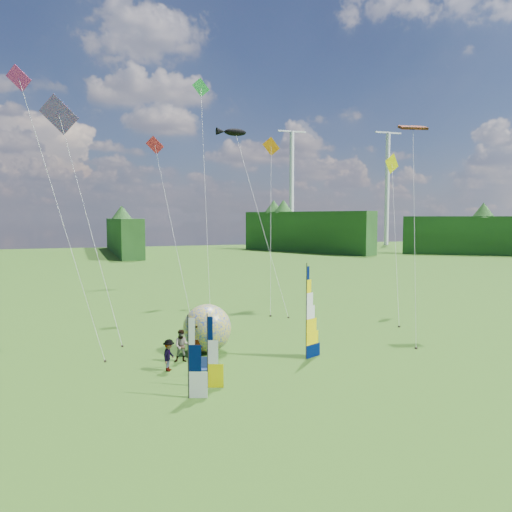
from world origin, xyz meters
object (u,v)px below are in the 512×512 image
object	(u,v)px
feather_banner_main	(306,313)
camp_chair	(205,368)
side_banner_left	(207,352)
kite_whale	(259,206)
spectator_c	(169,355)
spectator_a	(198,341)
spectator_d	(200,336)
side_banner_far	(188,358)
bol_inflatable	(207,328)
spectator_b	(182,346)

from	to	relation	value
feather_banner_main	camp_chair	size ratio (longest dim) A/B	5.23
side_banner_left	kite_whale	bearing A→B (deg)	84.25
spectator_c	side_banner_left	bearing A→B (deg)	-127.66
feather_banner_main	spectator_c	bearing A→B (deg)	150.83
spectator_a	spectator_d	bearing A→B (deg)	61.56
side_banner_left	side_banner_far	bearing A→B (deg)	-116.45
side_banner_left	bol_inflatable	world-z (taller)	side_banner_left
bol_inflatable	camp_chair	world-z (taller)	bol_inflatable
feather_banner_main	kite_whale	distance (m)	17.45
spectator_c	kite_whale	xyz separation A→B (m)	(10.46, 15.54, 7.63)
spectator_b	kite_whale	world-z (taller)	kite_whale
side_banner_left	kite_whale	distance (m)	21.82
feather_banner_main	spectator_a	world-z (taller)	feather_banner_main
side_banner_left	feather_banner_main	bearing A→B (deg)	43.28
feather_banner_main	spectator_c	size ratio (longest dim) A/B	3.16
side_banner_far	camp_chair	distance (m)	2.93
feather_banner_main	bol_inflatable	size ratio (longest dim) A/B	1.85
bol_inflatable	spectator_b	xyz separation A→B (m)	(-1.72, -1.46, -0.49)
spectator_a	spectator_c	distance (m)	2.62
side_banner_left	bol_inflatable	xyz separation A→B (m)	(1.47, 5.70, -0.25)
spectator_a	spectator_b	world-z (taller)	spectator_a
spectator_b	side_banner_far	bearing A→B (deg)	-85.65
side_banner_left	camp_chair	xyz separation A→B (m)	(0.21, 1.36, -1.11)
feather_banner_main	kite_whale	size ratio (longest dim) A/B	0.29
side_banner_left	spectator_a	distance (m)	4.91
side_banner_left	spectator_c	distance (m)	3.30
side_banner_far	bol_inflatable	xyz separation A→B (m)	(2.53, 6.69, -0.35)
side_banner_left	spectator_d	world-z (taller)	side_banner_left
spectator_b	spectator_d	size ratio (longest dim) A/B	1.02
bol_inflatable	feather_banner_main	bearing A→B (deg)	-35.82
spectator_d	kite_whale	bearing A→B (deg)	-95.30
bol_inflatable	spectator_b	distance (m)	2.31
bol_inflatable	spectator_a	world-z (taller)	bol_inflatable
spectator_a	spectator_b	xyz separation A→B (m)	(-0.97, -0.56, -0.04)
feather_banner_main	spectator_c	world-z (taller)	feather_banner_main
spectator_c	kite_whale	bearing A→B (deg)	-2.87
feather_banner_main	side_banner_far	xyz separation A→B (m)	(-7.03, -3.44, -0.77)
side_banner_left	bol_inflatable	distance (m)	5.89
spectator_d	camp_chair	xyz separation A→B (m)	(-0.98, -4.81, -0.36)
bol_inflatable	kite_whale	xyz separation A→B (m)	(7.83, 12.82, 7.07)
side_banner_left	side_banner_far	xyz separation A→B (m)	(-1.07, -0.98, 0.10)
side_banner_left	kite_whale	size ratio (longest dim) A/B	0.19
feather_banner_main	spectator_b	distance (m)	6.67
side_banner_left	spectator_b	size ratio (longest dim) A/B	1.88
side_banner_far	spectator_a	distance (m)	6.11
spectator_d	side_banner_left	bearing A→B (deg)	107.10
spectator_d	spectator_b	bearing A→B (deg)	81.15
side_banner_left	bol_inflatable	size ratio (longest dim) A/B	1.19
feather_banner_main	camp_chair	distance (m)	6.19
bol_inflatable	spectator_b	bearing A→B (deg)	-139.78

